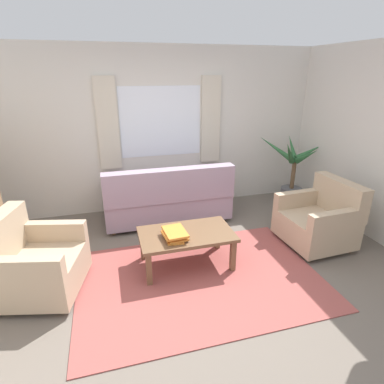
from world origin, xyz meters
name	(u,v)px	position (x,y,z in m)	size (l,w,h in m)	color
ground_plane	(200,279)	(0.00, 0.00, 0.00)	(6.24, 6.24, 0.00)	#6B6056
wall_back	(161,131)	(0.00, 2.26, 1.30)	(5.32, 0.12, 2.60)	silver
window_with_curtains	(161,122)	(0.00, 2.18, 1.45)	(1.98, 0.07, 1.40)	white
area_rug	(200,279)	(0.00, 0.00, 0.01)	(2.69, 1.84, 0.01)	#9E4C47
couch	(168,199)	(-0.05, 1.57, 0.37)	(1.90, 0.82, 0.92)	#998499
armchair_left	(33,263)	(-1.73, 0.28, 0.35)	(0.99, 1.01, 0.88)	tan
armchair_right	(320,220)	(1.77, 0.34, 0.35)	(0.86, 0.88, 0.88)	tan
coffee_table	(186,237)	(-0.08, 0.32, 0.38)	(1.10, 0.64, 0.44)	brown
book_stack_on_table	(175,234)	(-0.23, 0.22, 0.49)	(0.28, 0.35, 0.10)	orange
potted_plant	(292,177)	(2.17, 1.66, 0.50)	(1.08, 1.02, 1.25)	#56565B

